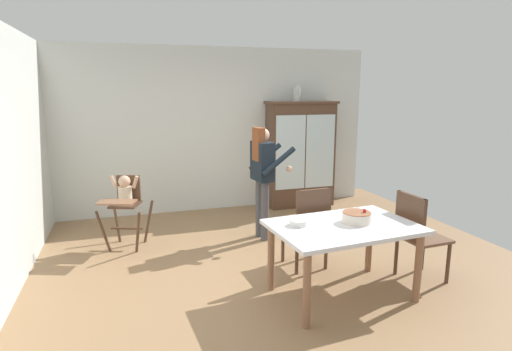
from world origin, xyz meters
The scene contains 11 objects.
ground_plane centered at (0.00, 0.00, 0.00)m, with size 6.24×6.24×0.00m, color #93704C.
wall_back centered at (0.00, 2.63, 1.35)m, with size 5.32×0.06×2.70m, color silver.
china_cabinet centered at (1.41, 2.37, 0.92)m, with size 1.21×0.48×1.82m.
ceramic_vase centered at (1.32, 2.37, 1.94)m, with size 0.13×0.13×0.27m.
high_chair_with_toddler centered at (-1.53, 1.20, 0.65)m, with size 0.74×0.81×0.95m.
adult_person centered at (0.25, 0.97, 0.97)m, with size 0.54×0.53×1.53m.
dining_table centered at (0.49, -0.82, 0.64)m, with size 1.45×1.03×0.74m.
birthday_cake centered at (0.64, -0.79, 0.79)m, with size 0.28×0.28×0.19m.
serving_bowl centered at (0.06, -0.70, 0.77)m, with size 0.18×0.18×0.06m, color silver.
dining_chair_far_side centered at (0.43, -0.13, 0.56)m, with size 0.47×0.47×0.96m.
dining_chair_right_end centered at (1.40, -0.74, 0.56)m, with size 0.46×0.46×0.96m.
Camera 1 is at (-1.48, -4.21, 2.03)m, focal length 29.12 mm.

